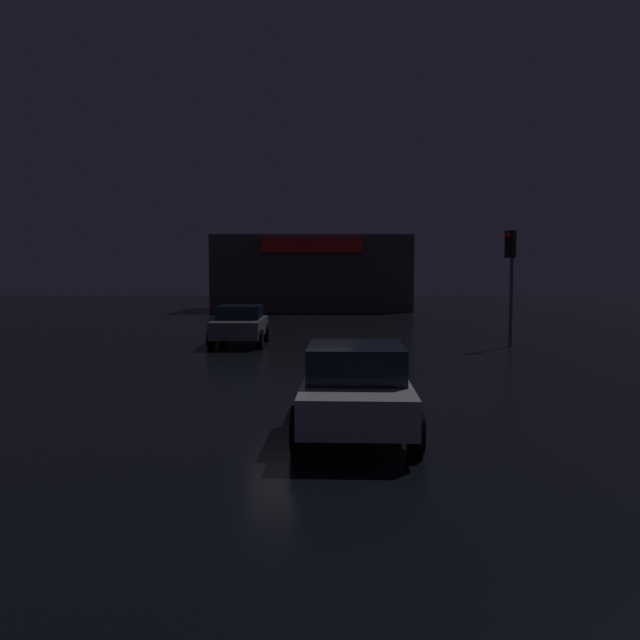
# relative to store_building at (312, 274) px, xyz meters

# --- Properties ---
(ground_plane) EXTENTS (120.00, 120.00, 0.00)m
(ground_plane) POSITION_rel_store_building_xyz_m (-0.30, -31.47, -2.69)
(ground_plane) COLOR black
(store_building) EXTENTS (14.05, 7.84, 5.36)m
(store_building) POSITION_rel_store_building_xyz_m (0.00, 0.00, 0.00)
(store_building) COLOR #4C4742
(store_building) RESTS_ON ground
(traffic_signal_opposite) EXTENTS (0.42, 0.42, 4.21)m
(traffic_signal_opposite) POSITION_rel_store_building_xyz_m (7.13, -23.61, 0.43)
(traffic_signal_opposite) COLOR #595B60
(traffic_signal_opposite) RESTS_ON ground
(car_near) EXTENTS (2.03, 3.91, 1.48)m
(car_near) POSITION_rel_store_building_xyz_m (-2.73, -22.67, -1.92)
(car_near) COLOR slate
(car_near) RESTS_ON ground
(car_crossing) EXTENTS (2.14, 4.18, 1.49)m
(car_crossing) POSITION_rel_store_building_xyz_m (0.68, -35.36, -1.92)
(car_crossing) COLOR #B7B7BF
(car_crossing) RESTS_ON ground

